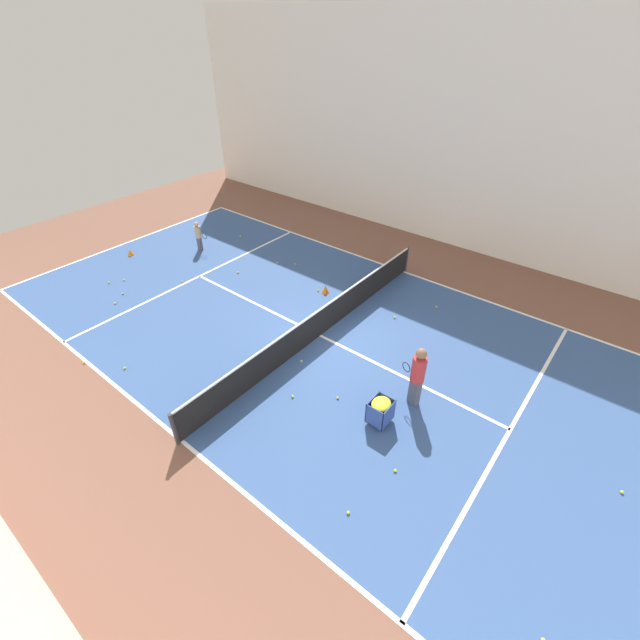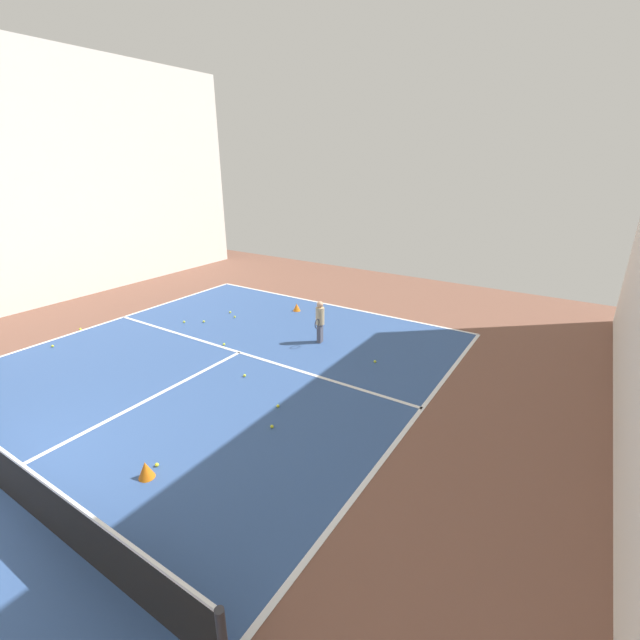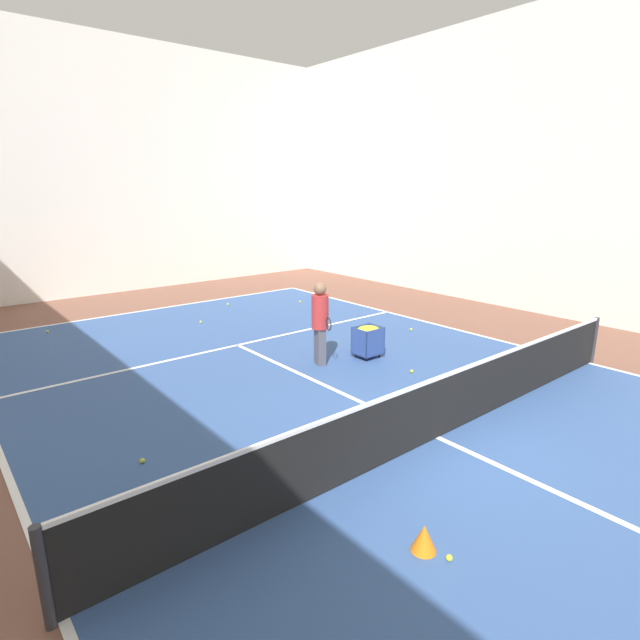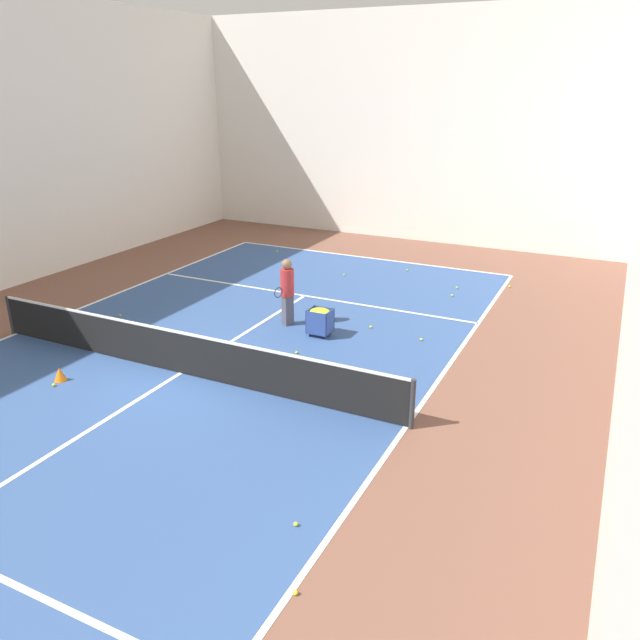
# 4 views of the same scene
# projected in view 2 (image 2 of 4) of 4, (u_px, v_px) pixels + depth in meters

# --- Properties ---
(line_baseline_near) EXTENTS (10.60, 0.10, 0.00)m
(line_baseline_near) POSITION_uv_depth(u_px,v_px,m) (331.00, 305.00, 15.80)
(line_baseline_near) COLOR white
(line_baseline_near) RESTS_ON ground
(line_service_near) EXTENTS (10.60, 0.10, 0.00)m
(line_service_near) POSITION_uv_depth(u_px,v_px,m) (239.00, 352.00, 11.91)
(line_service_near) COLOR white
(line_service_near) RESTS_ON ground
(player_near_baseline) EXTENTS (0.28, 0.58, 1.26)m
(player_near_baseline) POSITION_uv_depth(u_px,v_px,m) (320.00, 319.00, 12.33)
(player_near_baseline) COLOR #4C4C56
(player_near_baseline) RESTS_ON ground
(training_cone_0) EXTENTS (0.27, 0.27, 0.26)m
(training_cone_0) POSITION_uv_depth(u_px,v_px,m) (297.00, 307.00, 15.14)
(training_cone_0) COLOR orange
(training_cone_0) RESTS_ON ground
(training_cone_1) EXTENTS (0.28, 0.28, 0.31)m
(training_cone_1) POSITION_uv_depth(u_px,v_px,m) (146.00, 470.00, 7.18)
(training_cone_1) COLOR orange
(training_cone_1) RESTS_ON ground
(tennis_ball_0) EXTENTS (0.07, 0.07, 0.07)m
(tennis_ball_0) POSITION_uv_depth(u_px,v_px,m) (245.00, 375.00, 10.57)
(tennis_ball_0) COLOR yellow
(tennis_ball_0) RESTS_ON ground
(tennis_ball_1) EXTENTS (0.07, 0.07, 0.07)m
(tennis_ball_1) POSITION_uv_depth(u_px,v_px,m) (184.00, 322.00, 14.06)
(tennis_ball_1) COLOR yellow
(tennis_ball_1) RESTS_ON ground
(tennis_ball_3) EXTENTS (0.07, 0.07, 0.07)m
(tennis_ball_3) POSITION_uv_depth(u_px,v_px,m) (278.00, 406.00, 9.26)
(tennis_ball_3) COLOR yellow
(tennis_ball_3) RESTS_ON ground
(tennis_ball_4) EXTENTS (0.07, 0.07, 0.07)m
(tennis_ball_4) POSITION_uv_depth(u_px,v_px,m) (80.00, 329.00, 13.47)
(tennis_ball_4) COLOR yellow
(tennis_ball_4) RESTS_ON ground
(tennis_ball_6) EXTENTS (0.07, 0.07, 0.07)m
(tennis_ball_6) POSITION_uv_depth(u_px,v_px,m) (224.00, 344.00, 12.36)
(tennis_ball_6) COLOR yellow
(tennis_ball_6) RESTS_ON ground
(tennis_ball_11) EXTENTS (0.07, 0.07, 0.07)m
(tennis_ball_11) POSITION_uv_depth(u_px,v_px,m) (235.00, 317.00, 14.50)
(tennis_ball_11) COLOR yellow
(tennis_ball_11) RESTS_ON ground
(tennis_ball_12) EXTENTS (0.07, 0.07, 0.07)m
(tennis_ball_12) POSITION_uv_depth(u_px,v_px,m) (53.00, 346.00, 12.24)
(tennis_ball_12) COLOR yellow
(tennis_ball_12) RESTS_ON ground
(tennis_ball_16) EXTENTS (0.07, 0.07, 0.07)m
(tennis_ball_16) POSITION_uv_depth(u_px,v_px,m) (204.00, 321.00, 14.09)
(tennis_ball_16) COLOR yellow
(tennis_ball_16) RESTS_ON ground
(tennis_ball_18) EXTENTS (0.07, 0.07, 0.07)m
(tennis_ball_18) POSITION_uv_depth(u_px,v_px,m) (230.00, 312.00, 14.95)
(tennis_ball_18) COLOR yellow
(tennis_ball_18) RESTS_ON ground
(tennis_ball_20) EXTENTS (0.07, 0.07, 0.07)m
(tennis_ball_20) POSITION_uv_depth(u_px,v_px,m) (157.00, 465.00, 7.48)
(tennis_ball_20) COLOR yellow
(tennis_ball_20) RESTS_ON ground
(tennis_ball_22) EXTENTS (0.07, 0.07, 0.07)m
(tennis_ball_22) POSITION_uv_depth(u_px,v_px,m) (272.00, 426.00, 8.55)
(tennis_ball_22) COLOR yellow
(tennis_ball_22) RESTS_ON ground
(tennis_ball_23) EXTENTS (0.07, 0.07, 0.07)m
(tennis_ball_23) POSITION_uv_depth(u_px,v_px,m) (375.00, 361.00, 11.30)
(tennis_ball_23) COLOR yellow
(tennis_ball_23) RESTS_ON ground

